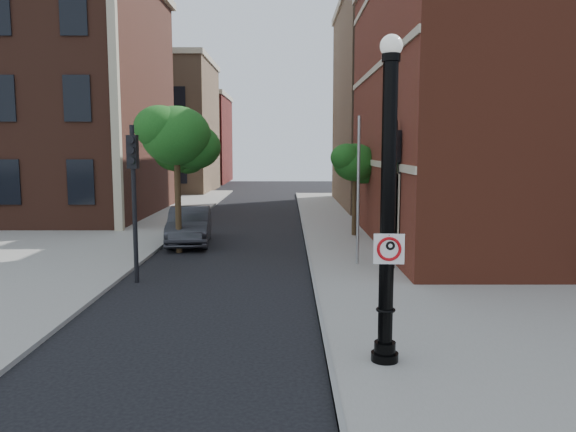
{
  "coord_description": "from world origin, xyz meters",
  "views": [
    {
      "loc": [
        1.25,
        -10.27,
        4.16
      ],
      "look_at": [
        1.26,
        2.0,
        2.66
      ],
      "focal_mm": 35.0,
      "sensor_mm": 36.0,
      "label": 1
    }
  ],
  "objects_px": {
    "lamppost": "(388,219)",
    "no_parking_sign": "(389,249)",
    "parked_car": "(190,225)",
    "traffic_signal_right": "(395,171)",
    "traffic_signal_left": "(133,177)"
  },
  "relations": [
    {
      "from": "parked_car",
      "to": "traffic_signal_right",
      "type": "relative_size",
      "value": 0.96
    },
    {
      "from": "no_parking_sign",
      "to": "traffic_signal_left",
      "type": "xyz_separation_m",
      "value": [
        -6.55,
        6.9,
        0.94
      ]
    },
    {
      "from": "lamppost",
      "to": "no_parking_sign",
      "type": "distance_m",
      "value": 0.55
    },
    {
      "from": "parked_car",
      "to": "traffic_signal_left",
      "type": "distance_m",
      "value": 7.52
    },
    {
      "from": "lamppost",
      "to": "traffic_signal_right",
      "type": "xyz_separation_m",
      "value": [
        1.69,
        8.3,
        0.55
      ]
    },
    {
      "from": "lamppost",
      "to": "parked_car",
      "type": "relative_size",
      "value": 1.27
    },
    {
      "from": "no_parking_sign",
      "to": "traffic_signal_right",
      "type": "distance_m",
      "value": 8.69
    },
    {
      "from": "traffic_signal_left",
      "to": "parked_car",
      "type": "bearing_deg",
      "value": 89.24
    },
    {
      "from": "lamppost",
      "to": "traffic_signal_left",
      "type": "relative_size",
      "value": 1.27
    },
    {
      "from": "lamppost",
      "to": "no_parking_sign",
      "type": "height_order",
      "value": "lamppost"
    },
    {
      "from": "traffic_signal_left",
      "to": "traffic_signal_right",
      "type": "distance_m",
      "value": 8.38
    },
    {
      "from": "parked_car",
      "to": "traffic_signal_left",
      "type": "xyz_separation_m",
      "value": [
        -0.43,
        -7.1,
        2.46
      ]
    },
    {
      "from": "lamppost",
      "to": "traffic_signal_right",
      "type": "height_order",
      "value": "lamppost"
    },
    {
      "from": "parked_car",
      "to": "no_parking_sign",
      "type": "bearing_deg",
      "value": -72.05
    },
    {
      "from": "traffic_signal_left",
      "to": "traffic_signal_right",
      "type": "bearing_deg",
      "value": 13.36
    }
  ]
}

